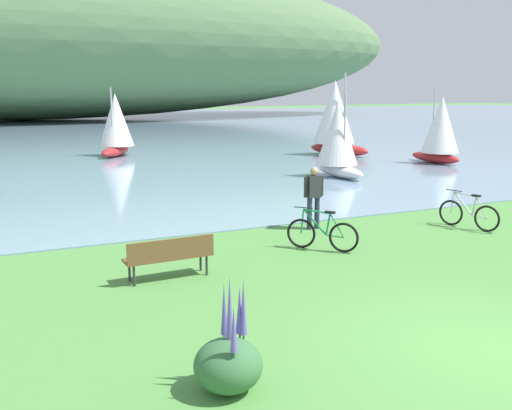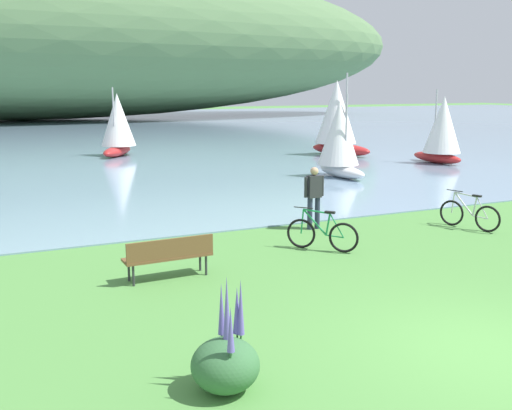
% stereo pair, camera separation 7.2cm
% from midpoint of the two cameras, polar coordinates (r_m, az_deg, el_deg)
% --- Properties ---
extents(ground_plane, '(200.00, 200.00, 0.00)m').
position_cam_midpoint_polar(ground_plane, '(9.65, 21.46, -12.89)').
color(ground_plane, '#518E42').
extents(bay_water, '(180.00, 80.00, 0.04)m').
position_cam_midpoint_polar(bay_water, '(54.81, -17.54, 6.92)').
color(bay_water, '#7A99B2').
rests_on(bay_water, ground).
extents(distant_hillside, '(96.22, 28.00, 18.55)m').
position_cam_midpoint_polar(distant_hillside, '(72.87, -21.94, 14.96)').
color(distant_hillside, '#567A4C').
rests_on(distant_hillside, bay_water).
extents(park_bench_near_camera, '(1.82, 0.56, 0.88)m').
position_cam_midpoint_polar(park_bench_near_camera, '(12.00, -8.28, -4.76)').
color(park_bench_near_camera, brown).
rests_on(park_bench_near_camera, ground).
extents(bicycle_leaning_near_bench, '(1.25, 1.34, 1.01)m').
position_cam_midpoint_polar(bicycle_leaning_near_bench, '(14.07, 6.56, -2.81)').
color(bicycle_leaning_near_bench, black).
rests_on(bicycle_leaning_near_bench, ground).
extents(bicycle_beside_path, '(0.62, 1.70, 1.01)m').
position_cam_midpoint_polar(bicycle_beside_path, '(17.13, 20.08, -0.86)').
color(bicycle_beside_path, black).
rests_on(bicycle_beside_path, ground).
extents(person_at_shoreline, '(0.61, 0.23, 1.71)m').
position_cam_midpoint_polar(person_at_shoreline, '(16.03, 5.77, 1.09)').
color(person_at_shoreline, '#282D47').
rests_on(person_at_shoreline, ground).
extents(echium_bush_beside_closest, '(0.89, 0.89, 1.52)m').
position_cam_midpoint_polar(echium_bush_beside_closest, '(7.77, -2.68, -14.96)').
color(echium_bush_beside_closest, '#386B3D').
rests_on(echium_bush_beside_closest, ground).
extents(sailboat_nearest_to_shore, '(2.96, 3.99, 4.53)m').
position_cam_midpoint_polar(sailboat_nearest_to_shore, '(33.36, 7.92, 8.47)').
color(sailboat_nearest_to_shore, '#B22323').
rests_on(sailboat_nearest_to_shore, bay_water).
extents(sailboat_mid_bay, '(2.73, 3.16, 3.75)m').
position_cam_midpoint_polar(sailboat_mid_bay, '(33.63, -13.21, 7.68)').
color(sailboat_mid_bay, '#B22323').
rests_on(sailboat_mid_bay, bay_water).
extents(sailboat_toward_hillside, '(1.97, 3.16, 3.65)m').
position_cam_midpoint_polar(sailboat_toward_hillside, '(30.86, 17.68, 7.03)').
color(sailboat_toward_hillside, '#B22323').
rests_on(sailboat_toward_hillside, bay_water).
extents(sailboat_far_off, '(1.87, 3.02, 3.49)m').
position_cam_midpoint_polar(sailboat_far_off, '(25.31, 8.16, 6.44)').
color(sailboat_far_off, white).
rests_on(sailboat_far_off, bay_water).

